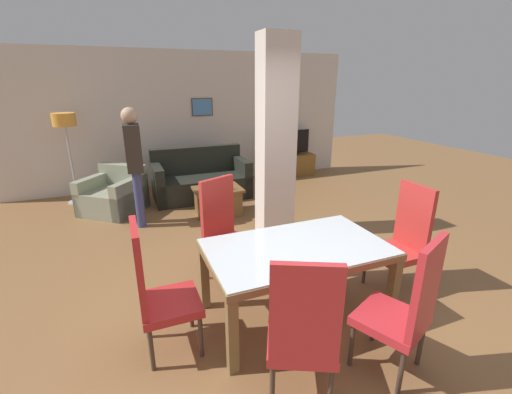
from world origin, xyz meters
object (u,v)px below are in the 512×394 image
dining_chair_near_right (406,307)px  coffee_table (218,201)px  sofa (201,181)px  floor_lamp (65,128)px  standing_person (134,159)px  dining_chair_far_left (225,229)px  bottle (223,184)px  dining_chair_head_right (403,237)px  tv_screen (289,143)px  armchair (114,196)px  dining_table (296,260)px  tv_stand (288,165)px  dining_chair_near_left (303,331)px  dining_chair_head_left (156,289)px

dining_chair_near_right → coffee_table: 3.71m
dining_chair_near_right → sofa: size_ratio=0.65×
floor_lamp → standing_person: (1.00, -1.51, -0.33)m
dining_chair_far_left → bottle: bearing=-130.4°
bottle → standing_person: standing_person is taller
dining_chair_head_right → bottle: size_ratio=4.84×
sofa → bottle: bearing=95.6°
coffee_table → dining_chair_head_right: bearing=-66.5°
dining_chair_far_left → tv_screen: 4.50m
armchair → coffee_table: (1.59, -0.80, -0.04)m
dining_chair_head_right → dining_table: bearing=90.0°
sofa → standing_person: bearing=40.0°
dining_chair_near_right → floor_lamp: 5.88m
dining_table → dining_chair_head_right: (1.25, 0.00, 0.00)m
bottle → dining_chair_head_right: bearing=-66.9°
tv_stand → tv_screen: bearing=0.0°
dining_chair_near_right → dining_chair_far_left: bearing=89.9°
bottle → tv_screen: size_ratio=0.22×
floor_lamp → coffee_table: bearing=-34.6°
floor_lamp → standing_person: standing_person is taller
dining_chair_head_right → dining_chair_far_left: (-1.65, 0.90, 0.00)m
dining_chair_near_left → coffee_table: size_ratio=1.48×
dining_chair_near_left → bottle: (0.52, 3.50, -0.04)m
armchair → dining_chair_head_right: bearing=166.5°
dining_chair_near_right → standing_person: size_ratio=0.64×
dining_chair_far_left → sofa: 2.93m
tv_stand → dining_chair_head_right: bearing=-102.4°
bottle → dining_chair_far_left: bearing=-106.3°
dining_chair_head_left → sofa: size_ratio=0.65×
dining_chair_far_left → dining_chair_near_right: bearing=90.1°
dining_table → armchair: armchair is taller
dining_chair_head_left → sofa: (1.23, 3.80, -0.28)m
armchair → tv_stand: armchair is taller
dining_chair_near_left → tv_screen: 6.00m
dining_table → bottle: bearing=87.6°
dining_chair_near_right → dining_chair_head_left: size_ratio=1.00×
dining_chair_head_left → bottle: bearing=153.2°
dining_chair_head_right → floor_lamp: (-3.44, 4.32, 0.77)m
dining_chair_near_right → tv_stand: 5.75m
sofa → standing_person: standing_person is taller
dining_chair_far_left → sofa: size_ratio=0.65×
sofa → coffee_table: 1.03m
bottle → tv_screen: (2.13, 1.87, 0.22)m
dining_chair_head_left → sofa: 4.00m
coffee_table → dining_chair_far_left: bearing=-103.5°
tv_screen → coffee_table: bearing=31.6°
dining_chair_head_left → tv_screen: bearing=142.5°
dining_chair_head_left → coffee_table: dining_chair_head_left is taller
dining_chair_near_right → dining_chair_head_left: bearing=127.0°
armchair → tv_screen: size_ratio=1.11×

